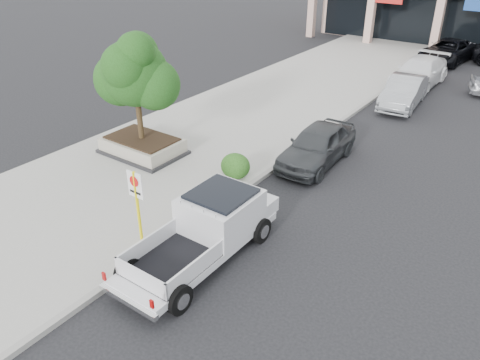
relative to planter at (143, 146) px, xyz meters
The scene contains 12 objects.
ground 7.00m from the planter, 21.52° to the right, with size 120.00×120.00×0.00m, color black.
sidewalk 3.60m from the planter, 73.78° to the left, with size 8.00×52.00×0.15m, color gray.
curb 6.04m from the planter, 34.77° to the left, with size 0.20×52.00×0.15m, color gray.
planter is the anchor object (origin of this frame).
planter_tree 2.95m from the planter, 48.97° to the left, with size 2.90×2.55×4.00m.
no_parking_sign 6.23m from the planter, 44.39° to the right, with size 0.55×0.09×2.30m.
hedge 4.29m from the planter, ahead, with size 1.10×0.99×0.94m, color #1B4112.
pickup_truck 7.23m from the planter, 31.58° to the right, with size 2.03×5.47×1.72m, color silver, non-canonical shape.
curb_car_a 6.93m from the planter, 31.09° to the left, with size 1.78×4.43×1.51m, color #303335.
curb_car_b 13.68m from the planter, 61.76° to the left, with size 1.59×4.56×1.50m, color #96999D.
curb_car_c 17.09m from the planter, 69.33° to the left, with size 2.20×5.41×1.57m, color white.
curb_car_d 23.25m from the planter, 75.15° to the left, with size 2.48×5.37×1.49m, color black.
Camera 1 is at (6.64, -9.04, 8.26)m, focal length 35.00 mm.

